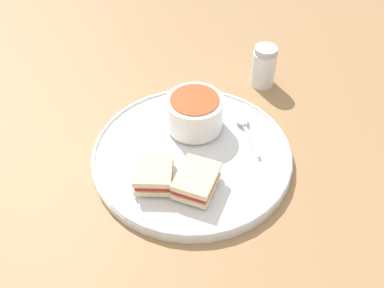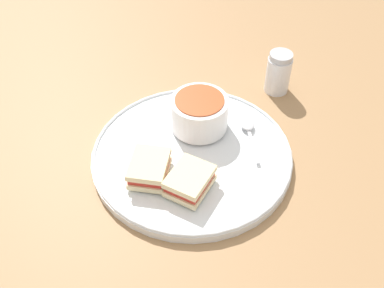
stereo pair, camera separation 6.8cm
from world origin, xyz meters
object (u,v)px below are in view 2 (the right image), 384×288
Objects in this scene: soup_bowl at (199,113)px; salt_shaker at (278,73)px; sandwich_half_near at (149,168)px; spoon at (248,127)px; sandwich_half_far at (190,181)px.

soup_bowl is 0.20m from salt_shaker.
soup_bowl is 0.14m from sandwich_half_near.
salt_shaker reaches higher than sandwich_half_near.
spoon is 1.23× the size of sandwich_half_far.
spoon is at bearing 5.86° from salt_shaker.
sandwich_half_far is at bearing 101.24° from sandwich_half_near.
soup_bowl is 0.14m from sandwich_half_far.
salt_shaker is (-0.33, 0.07, 0.01)m from sandwich_half_near.
soup_bowl is at bearing -153.59° from sandwich_half_far.
sandwich_half_near and sandwich_half_far have the same top height.
sandwich_half_near is at bearing -1.71° from soup_bowl.
sandwich_half_far is at bearing 26.41° from soup_bowl.
sandwich_half_near is 0.07m from sandwich_half_far.
sandwich_half_far is (-0.01, 0.07, 0.00)m from sandwich_half_near.
soup_bowl is 0.09m from spoon.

